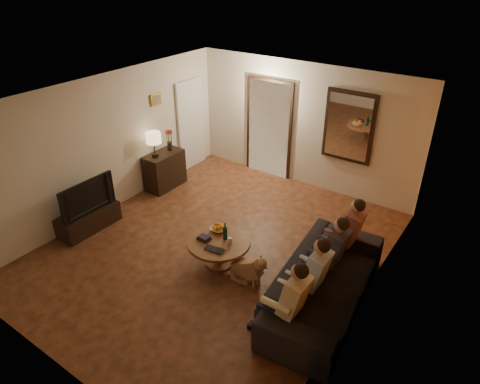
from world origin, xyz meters
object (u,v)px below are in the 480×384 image
Objects in this scene: table_lamp at (154,145)px; laptop at (213,251)px; person_d at (346,237)px; dog at (247,268)px; tv at (84,196)px; person_c at (330,257)px; person_a at (289,306)px; coffee_table at (219,252)px; sofa at (326,283)px; wine_bottle at (225,231)px; dresser at (165,170)px; person_b at (311,279)px; bowl at (218,229)px; tv_stand at (89,220)px.

table_lamp reaches higher than laptop.
person_d is 2.14× the size of dog.
person_c is at bearing -76.89° from tv.
person_a is 1.19× the size of coffee_table.
person_a is 1.65m from laptop.
sofa is 1.73m from laptop.
tv is 3.50× the size of wine_bottle.
dog is (3.19, -1.56, -0.11)m from dresser.
person_b is 4.63× the size of bowl.
person_a reaches higher than tv.
table_lamp is at bearing 69.87° from sofa.
tv reaches higher than bowl.
wine_bottle is (-1.73, -0.04, 0.22)m from sofa.
tv_stand is 0.94× the size of person_c.
sofa is at bearing -81.00° from tv.
person_d is at bearing 45.03° from dog.
dresser reaches higher than laptop.
person_c is 1.66m from wine_bottle.
person_a is at bearing -90.00° from person_c.
table_lamp is at bearing 177.50° from person_d.
dresser is 0.87× the size of coffee_table.
person_a is (4.25, -0.21, -0.09)m from tv.
coffee_table is 3.25× the size of wine_bottle.
wine_bottle is (2.62, 0.65, -0.08)m from tv.
bowl is at bearing 154.80° from dog.
person_b is (4.25, 0.39, 0.41)m from tv_stand.
dresser is 4.79m from person_a.
wine_bottle is at bearing -23.31° from table_lamp.
person_a is at bearing -27.45° from dresser.
person_d is 1.60m from dog.
person_d is at bearing 30.11° from wine_bottle.
laptop is (-1.58, -0.72, -0.14)m from person_c.
wine_bottle reaches higher than coffee_table.
dresser is at bearing 151.37° from dog.
tv_stand is 2.02× the size of dog.
sofa is 0.93m from person_a.
person_c is (4.25, -1.01, 0.21)m from dresser.
person_d is (0.00, 1.20, 0.00)m from person_b.
person_c is 1.19× the size of coffee_table.
tv reaches higher than wine_bottle.
laptop is at bearing -29.47° from table_lamp.
person_d is (4.25, -0.19, -0.45)m from table_lamp.
person_a reaches higher than laptop.
person_b is 0.60m from person_c.
sofa is 2.17× the size of person_b.
coffee_table is at bearing -78.02° from tv.
coffee_table is 0.38m from bowl.
dresser reaches higher than sofa.
dog is (-1.06, -1.16, -0.32)m from person_d.
tv_stand is 4.55m from person_d.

